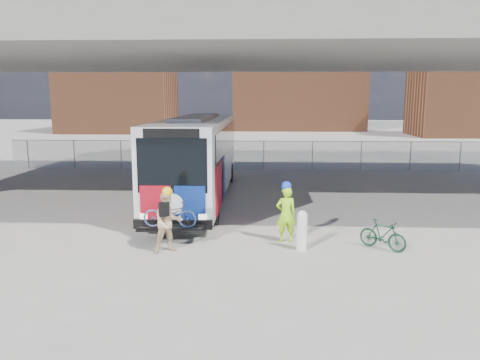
# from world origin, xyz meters

# --- Properties ---
(ground) EXTENTS (160.00, 160.00, 0.00)m
(ground) POSITION_xyz_m (0.00, 0.00, 0.00)
(ground) COLOR #9E9991
(ground) RESTS_ON ground
(bus) EXTENTS (2.67, 12.90, 3.69)m
(bus) POSITION_xyz_m (-2.00, 3.59, 2.11)
(bus) COLOR silver
(bus) RESTS_ON ground
(overpass) EXTENTS (40.00, 16.00, 7.95)m
(overpass) POSITION_xyz_m (0.00, 4.00, 6.54)
(overpass) COLOR #605E59
(overpass) RESTS_ON ground
(chainlink_fence) EXTENTS (30.00, 0.06, 30.00)m
(chainlink_fence) POSITION_xyz_m (0.00, 12.00, 1.42)
(chainlink_fence) COLOR gray
(chainlink_fence) RESTS_ON ground
(brick_buildings) EXTENTS (54.00, 22.00, 12.00)m
(brick_buildings) POSITION_xyz_m (1.23, 48.23, 5.42)
(brick_buildings) COLOR brown
(brick_buildings) RESTS_ON ground
(smokestack) EXTENTS (2.20, 2.20, 25.00)m
(smokestack) POSITION_xyz_m (14.00, 55.00, 12.50)
(smokestack) COLOR brown
(smokestack) RESTS_ON ground
(bollard) EXTENTS (0.31, 0.31, 1.20)m
(bollard) POSITION_xyz_m (2.03, -3.54, 0.64)
(bollard) COLOR white
(bollard) RESTS_ON ground
(cyclist_hivis) EXTENTS (0.71, 0.55, 1.93)m
(cyclist_hivis) POSITION_xyz_m (1.60, -2.74, 0.93)
(cyclist_hivis) COLOR #A4ED19
(cyclist_hivis) RESTS_ON ground
(cyclist_tan) EXTENTS (1.08, 1.01, 1.95)m
(cyclist_tan) POSITION_xyz_m (-1.87, -3.92, 0.92)
(cyclist_tan) COLOR #D8B58B
(cyclist_tan) RESTS_ON ground
(bike_parked) EXTENTS (1.40, 1.26, 0.89)m
(bike_parked) POSITION_xyz_m (4.44, -3.39, 0.44)
(bike_parked) COLOR #143E26
(bike_parked) RESTS_ON ground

